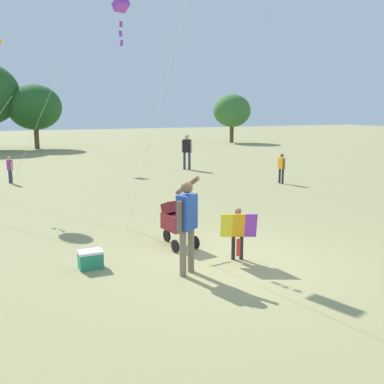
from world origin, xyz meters
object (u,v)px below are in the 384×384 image
(person_red_shirt, at_px, (10,167))
(person_sitting_far, at_px, (282,166))
(child_with_butterfly_kite, at_px, (238,229))
(person_adult_flyer, at_px, (187,219))
(stroller, at_px, (176,219))
(person_couple_left, at_px, (187,149))
(cooler_box, at_px, (91,259))

(person_red_shirt, height_order, person_sitting_far, person_sitting_far)
(child_with_butterfly_kite, distance_m, person_red_shirt, 12.63)
(person_adult_flyer, xyz_separation_m, stroller, (0.47, 1.67, -0.44))
(person_adult_flyer, distance_m, stroller, 1.79)
(stroller, xyz_separation_m, person_couple_left, (5.38, 11.62, 0.43))
(person_sitting_far, distance_m, person_couple_left, 5.82)
(person_sitting_far, bearing_deg, person_adult_flyer, -134.56)
(person_red_shirt, distance_m, person_sitting_far, 11.09)
(child_with_butterfly_kite, height_order, cooler_box, child_with_butterfly_kite)
(person_adult_flyer, bearing_deg, cooler_box, 146.84)
(cooler_box, bearing_deg, person_sitting_far, 36.18)
(cooler_box, bearing_deg, person_couple_left, 58.84)
(person_adult_flyer, relative_size, person_sitting_far, 1.48)
(child_with_butterfly_kite, xyz_separation_m, person_adult_flyer, (-1.24, -0.27, 0.40))
(person_red_shirt, bearing_deg, person_sitting_far, -24.47)
(child_with_butterfly_kite, relative_size, person_sitting_far, 0.87)
(person_sitting_far, bearing_deg, cooler_box, -143.82)
(person_adult_flyer, bearing_deg, person_sitting_far, 45.44)
(child_with_butterfly_kite, distance_m, stroller, 1.60)
(child_with_butterfly_kite, xyz_separation_m, cooler_box, (-2.80, 0.75, -0.48))
(child_with_butterfly_kite, xyz_separation_m, person_couple_left, (4.61, 13.01, 0.38))
(person_couple_left, bearing_deg, person_sitting_far, -72.17)
(person_adult_flyer, relative_size, person_couple_left, 1.03)
(person_sitting_far, xyz_separation_m, person_couple_left, (-1.78, 5.54, 0.31))
(stroller, distance_m, person_couple_left, 12.81)
(person_adult_flyer, relative_size, person_red_shirt, 1.61)
(child_with_butterfly_kite, xyz_separation_m, person_red_shirt, (-3.70, 12.07, 0.01))
(person_adult_flyer, height_order, person_couple_left, person_adult_flyer)
(person_red_shirt, distance_m, person_couple_left, 8.37)
(person_adult_flyer, height_order, person_red_shirt, person_adult_flyer)
(child_with_butterfly_kite, xyz_separation_m, stroller, (-0.77, 1.40, -0.05))
(person_red_shirt, relative_size, person_couple_left, 0.64)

